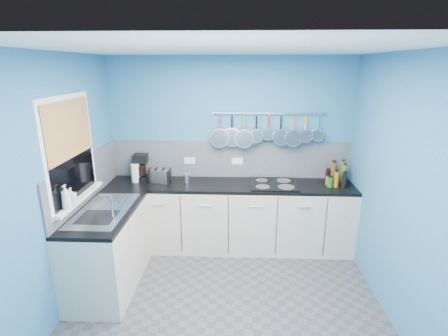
# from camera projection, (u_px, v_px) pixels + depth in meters

# --- Properties ---
(floor) EXTENTS (3.20, 3.00, 0.02)m
(floor) POSITION_uv_depth(u_px,v_px,m) (226.00, 305.00, 3.48)
(floor) COLOR #47474C
(floor) RESTS_ON ground
(ceiling) EXTENTS (3.20, 3.00, 0.02)m
(ceiling) POSITION_uv_depth(u_px,v_px,m) (226.00, 48.00, 2.75)
(ceiling) COLOR white
(ceiling) RESTS_ON ground
(wall_back) EXTENTS (3.20, 0.02, 2.50)m
(wall_back) POSITION_uv_depth(u_px,v_px,m) (230.00, 152.00, 4.56)
(wall_back) COLOR teal
(wall_back) RESTS_ON ground
(wall_front) EXTENTS (3.20, 0.02, 2.50)m
(wall_front) POSITION_uv_depth(u_px,v_px,m) (215.00, 300.00, 1.67)
(wall_front) COLOR teal
(wall_front) RESTS_ON ground
(wall_left) EXTENTS (0.02, 3.00, 2.50)m
(wall_left) POSITION_uv_depth(u_px,v_px,m) (56.00, 189.00, 3.18)
(wall_left) COLOR teal
(wall_left) RESTS_ON ground
(wall_right) EXTENTS (0.02, 3.00, 2.50)m
(wall_right) POSITION_uv_depth(u_px,v_px,m) (403.00, 194.00, 3.05)
(wall_right) COLOR teal
(wall_right) RESTS_ON ground
(backsplash_back) EXTENTS (3.20, 0.02, 0.50)m
(backsplash_back) POSITION_uv_depth(u_px,v_px,m) (230.00, 159.00, 4.57)
(backsplash_back) COLOR #9499A5
(backsplash_back) RESTS_ON wall_back
(backsplash_left) EXTENTS (0.02, 1.80, 0.50)m
(backsplash_left) POSITION_uv_depth(u_px,v_px,m) (87.00, 179.00, 3.78)
(backsplash_left) COLOR #9499A5
(backsplash_left) RESTS_ON wall_left
(cabinet_run_back) EXTENTS (3.20, 0.60, 0.86)m
(cabinet_run_back) POSITION_uv_depth(u_px,v_px,m) (229.00, 217.00, 4.50)
(cabinet_run_back) COLOR beige
(cabinet_run_back) RESTS_ON ground
(worktop_back) EXTENTS (3.20, 0.60, 0.04)m
(worktop_back) POSITION_uv_depth(u_px,v_px,m) (229.00, 185.00, 4.37)
(worktop_back) COLOR black
(worktop_back) RESTS_ON cabinet_run_back
(cabinet_run_left) EXTENTS (0.60, 1.20, 0.86)m
(cabinet_run_left) POSITION_uv_depth(u_px,v_px,m) (109.00, 250.00, 3.70)
(cabinet_run_left) COLOR beige
(cabinet_run_left) RESTS_ON ground
(worktop_left) EXTENTS (0.60, 1.20, 0.04)m
(worktop_left) POSITION_uv_depth(u_px,v_px,m) (105.00, 212.00, 3.56)
(worktop_left) COLOR black
(worktop_left) RESTS_ON cabinet_run_left
(window_frame) EXTENTS (0.01, 1.00, 1.10)m
(window_frame) POSITION_uv_depth(u_px,v_px,m) (71.00, 151.00, 3.38)
(window_frame) COLOR white
(window_frame) RESTS_ON wall_left
(window_glass) EXTENTS (0.01, 0.90, 1.00)m
(window_glass) POSITION_uv_depth(u_px,v_px,m) (71.00, 151.00, 3.38)
(window_glass) COLOR black
(window_glass) RESTS_ON wall_left
(bamboo_blind) EXTENTS (0.01, 0.90, 0.55)m
(bamboo_blind) POSITION_uv_depth(u_px,v_px,m) (69.00, 128.00, 3.31)
(bamboo_blind) COLOR tan
(bamboo_blind) RESTS_ON wall_left
(window_sill) EXTENTS (0.10, 0.98, 0.03)m
(window_sill) POSITION_uv_depth(u_px,v_px,m) (80.00, 198.00, 3.53)
(window_sill) COLOR white
(window_sill) RESTS_ON wall_left
(sink_unit) EXTENTS (0.50, 0.95, 0.01)m
(sink_unit) POSITION_uv_depth(u_px,v_px,m) (104.00, 210.00, 3.56)
(sink_unit) COLOR silver
(sink_unit) RESTS_ON worktop_left
(mixer_tap) EXTENTS (0.12, 0.08, 0.26)m
(mixer_tap) POSITION_uv_depth(u_px,v_px,m) (112.00, 206.00, 3.34)
(mixer_tap) COLOR silver
(mixer_tap) RESTS_ON worktop_left
(socket_left) EXTENTS (0.15, 0.01, 0.09)m
(socket_left) POSITION_uv_depth(u_px,v_px,m) (190.00, 160.00, 4.58)
(socket_left) COLOR white
(socket_left) RESTS_ON backsplash_back
(socket_right) EXTENTS (0.15, 0.01, 0.09)m
(socket_right) POSITION_uv_depth(u_px,v_px,m) (237.00, 161.00, 4.56)
(socket_right) COLOR white
(socket_right) RESTS_ON backsplash_back
(pot_rail) EXTENTS (1.45, 0.02, 0.02)m
(pot_rail) POSITION_uv_depth(u_px,v_px,m) (269.00, 113.00, 4.33)
(pot_rail) COLOR silver
(pot_rail) RESTS_ON wall_back
(soap_bottle_a) EXTENTS (0.10, 0.10, 0.24)m
(soap_bottle_a) POSITION_uv_depth(u_px,v_px,m) (66.00, 197.00, 3.21)
(soap_bottle_a) COLOR white
(soap_bottle_a) RESTS_ON window_sill
(soap_bottle_b) EXTENTS (0.09, 0.09, 0.17)m
(soap_bottle_b) POSITION_uv_depth(u_px,v_px,m) (71.00, 196.00, 3.31)
(soap_bottle_b) COLOR white
(soap_bottle_b) RESTS_ON window_sill
(paper_towel) EXTENTS (0.11, 0.11, 0.25)m
(paper_towel) POSITION_uv_depth(u_px,v_px,m) (135.00, 173.00, 4.41)
(paper_towel) COLOR white
(paper_towel) RESTS_ON worktop_back
(coffee_maker) EXTENTS (0.21, 0.23, 0.35)m
(coffee_maker) POSITION_uv_depth(u_px,v_px,m) (141.00, 167.00, 4.46)
(coffee_maker) COLOR black
(coffee_maker) RESTS_ON worktop_back
(toaster) EXTENTS (0.30, 0.21, 0.17)m
(toaster) POSITION_uv_depth(u_px,v_px,m) (160.00, 176.00, 4.41)
(toaster) COLOR silver
(toaster) RESTS_ON worktop_back
(canister) EXTENTS (0.09, 0.09, 0.11)m
(canister) POSITION_uv_depth(u_px,v_px,m) (187.00, 178.00, 4.39)
(canister) COLOR silver
(canister) RESTS_ON worktop_back
(hob) EXTENTS (0.60, 0.53, 0.01)m
(hob) POSITION_uv_depth(u_px,v_px,m) (274.00, 184.00, 4.34)
(hob) COLOR black
(hob) RESTS_ON worktop_back
(pan_0) EXTENTS (0.26, 0.08, 0.45)m
(pan_0) POSITION_uv_depth(u_px,v_px,m) (220.00, 130.00, 4.41)
(pan_0) COLOR silver
(pan_0) RESTS_ON pot_rail
(pan_1) EXTENTS (0.25, 0.05, 0.44)m
(pan_1) POSITION_uv_depth(u_px,v_px,m) (232.00, 130.00, 4.40)
(pan_1) COLOR silver
(pan_1) RESTS_ON pot_rail
(pan_2) EXTENTS (0.25, 0.12, 0.44)m
(pan_2) POSITION_uv_depth(u_px,v_px,m) (244.00, 130.00, 4.39)
(pan_2) COLOR silver
(pan_2) RESTS_ON pot_rail
(pan_3) EXTENTS (0.18, 0.11, 0.37)m
(pan_3) POSITION_uv_depth(u_px,v_px,m) (256.00, 128.00, 4.38)
(pan_3) COLOR silver
(pan_3) RESTS_ON pot_rail
(pan_4) EXTENTS (0.16, 0.07, 0.35)m
(pan_4) POSITION_uv_depth(u_px,v_px,m) (269.00, 127.00, 4.37)
(pan_4) COLOR silver
(pan_4) RESTS_ON pot_rail
(pan_5) EXTENTS (0.22, 0.10, 0.41)m
(pan_5) POSITION_uv_depth(u_px,v_px,m) (281.00, 129.00, 4.37)
(pan_5) COLOR silver
(pan_5) RESTS_ON pot_rail
(pan_6) EXTENTS (0.23, 0.11, 0.42)m
(pan_6) POSITION_uv_depth(u_px,v_px,m) (293.00, 130.00, 4.37)
(pan_6) COLOR silver
(pan_6) RESTS_ON pot_rail
(pan_7) EXTENTS (0.17, 0.11, 0.36)m
(pan_7) POSITION_uv_depth(u_px,v_px,m) (305.00, 128.00, 4.35)
(pan_7) COLOR silver
(pan_7) RESTS_ON pot_rail
(pan_8) EXTENTS (0.16, 0.07, 0.35)m
(pan_8) POSITION_uv_depth(u_px,v_px,m) (318.00, 127.00, 4.34)
(pan_8) COLOR silver
(pan_8) RESTS_ON pot_rail
(condiment_0) EXTENTS (0.05, 0.05, 0.29)m
(condiment_0) POSITION_uv_depth(u_px,v_px,m) (342.00, 172.00, 4.38)
(condiment_0) COLOR brown
(condiment_0) RESTS_ON worktop_back
(condiment_1) EXTENTS (0.07, 0.07, 0.27)m
(condiment_1) POSITION_uv_depth(u_px,v_px,m) (333.00, 172.00, 4.40)
(condiment_1) COLOR brown
(condiment_1) RESTS_ON worktop_back
(condiment_2) EXTENTS (0.06, 0.06, 0.17)m
(condiment_2) POSITION_uv_depth(u_px,v_px,m) (328.00, 176.00, 4.42)
(condiment_2) COLOR black
(condiment_2) RESTS_ON worktop_back
(condiment_3) EXTENTS (0.05, 0.05, 0.26)m
(condiment_3) POSITION_uv_depth(u_px,v_px,m) (344.00, 175.00, 4.30)
(condiment_3) COLOR #3F721E
(condiment_3) RESTS_ON worktop_back
(condiment_4) EXTENTS (0.05, 0.05, 0.17)m
(condiment_4) POSITION_uv_depth(u_px,v_px,m) (336.00, 178.00, 4.32)
(condiment_4) COLOR #4C190C
(condiment_4) RESTS_ON worktop_back
(condiment_5) EXTENTS (0.06, 0.06, 0.10)m
(condiment_5) POSITION_uv_depth(u_px,v_px,m) (328.00, 180.00, 4.33)
(condiment_5) COLOR olive
(condiment_5) RESTS_ON worktop_back
(condiment_6) EXTENTS (0.06, 0.06, 0.20)m
(condiment_6) POSITION_uv_depth(u_px,v_px,m) (344.00, 180.00, 4.19)
(condiment_6) COLOR black
(condiment_6) RESTS_ON worktop_back
(condiment_7) EXTENTS (0.06, 0.06, 0.20)m
(condiment_7) POSITION_uv_depth(u_px,v_px,m) (336.00, 179.00, 4.22)
(condiment_7) COLOR #8C5914
(condiment_7) RESTS_ON worktop_back
(condiment_8) EXTENTS (0.07, 0.07, 0.13)m
(condiment_8) POSITION_uv_depth(u_px,v_px,m) (330.00, 182.00, 4.24)
(condiment_8) COLOR #265919
(condiment_8) RESTS_ON worktop_back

